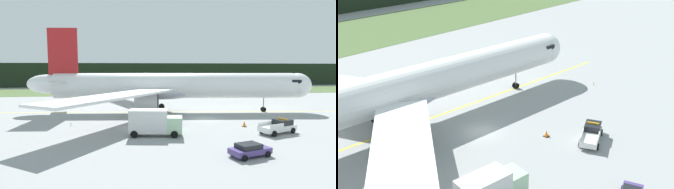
# 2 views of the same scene
# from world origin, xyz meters

# --- Properties ---
(ground) EXTENTS (320.00, 320.00, 0.00)m
(ground) POSITION_xyz_m (0.00, 0.00, 0.00)
(ground) COLOR #949798
(grass_verge) EXTENTS (320.00, 31.50, 0.04)m
(grass_verge) POSITION_xyz_m (0.00, 57.37, 0.02)
(grass_verge) COLOR #4B6335
(grass_verge) RESTS_ON ground
(distant_tree_line) EXTENTS (288.00, 7.94, 10.89)m
(distant_tree_line) POSITION_xyz_m (0.00, 86.54, 5.45)
(distant_tree_line) COLOR black
(distant_tree_line) RESTS_ON ground
(taxiway_centerline_main) EXTENTS (73.38, 8.54, 0.01)m
(taxiway_centerline_main) POSITION_xyz_m (-3.75, 7.89, 0.00)
(taxiway_centerline_main) COLOR yellow
(taxiway_centerline_main) RESTS_ON ground
(airliner) EXTENTS (55.27, 52.12, 16.12)m
(airliner) POSITION_xyz_m (-4.78, 8.01, 5.02)
(airliner) COLOR white
(airliner) RESTS_ON ground
(ops_pickup_truck) EXTENTS (5.64, 3.73, 1.94)m
(ops_pickup_truck) POSITION_xyz_m (6.94, -11.17, 0.90)
(ops_pickup_truck) COLOR white
(ops_pickup_truck) RESTS_ON ground
(catering_truck) EXTENTS (6.93, 3.57, 3.50)m
(catering_truck) POSITION_xyz_m (-9.43, -10.16, 1.77)
(catering_truck) COLOR #A9D1AB
(catering_truck) RESTS_ON ground
(staff_car) EXTENTS (4.35, 2.90, 1.30)m
(staff_car) POSITION_xyz_m (-0.94, -19.56, 0.70)
(staff_car) COLOR #4B3A7E
(staff_car) RESTS_ON ground
(apron_cone) EXTENTS (0.65, 0.65, 0.81)m
(apron_cone) POSITION_xyz_m (4.18, -6.69, 0.39)
(apron_cone) COLOR black
(apron_cone) RESTS_ON ground
(taxiway_edge_light_west) EXTENTS (0.12, 0.12, 0.46)m
(taxiway_edge_light_west) POSITION_xyz_m (-21.18, -2.73, 0.25)
(taxiway_edge_light_west) COLOR yellow
(taxiway_edge_light_west) RESTS_ON ground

